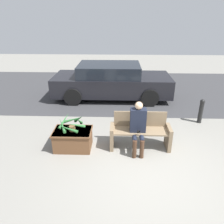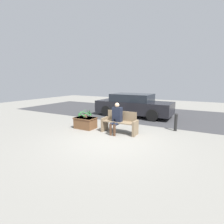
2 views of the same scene
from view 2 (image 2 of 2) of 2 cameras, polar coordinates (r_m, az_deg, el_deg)
The scene contains 8 objects.
ground_plane at distance 6.51m, azimuth -0.51°, elevation -9.24°, with size 30.00×30.00×0.00m, color gray.
road_surface at distance 11.70m, azimuth 13.52°, elevation -0.75°, with size 20.00×6.00×0.01m, color #38383A.
bench at distance 7.32m, azimuth 2.56°, elevation -3.53°, with size 1.52×0.50×0.90m.
person_seated at distance 7.15m, azimuth 1.42°, elevation -1.57°, with size 0.39×0.57×1.28m.
planter_box at distance 8.12m, azimuth -8.69°, elevation -3.41°, with size 0.96×0.66×0.50m.
potted_plant at distance 8.03m, azimuth -8.79°, elevation -0.41°, with size 0.70×0.67×0.45m.
parked_car at distance 10.87m, azimuth 7.02°, elevation 2.30°, with size 4.60×1.98×1.37m.
bollard_post at distance 8.08m, azimuth 20.11°, elevation -2.97°, with size 0.14×0.14×0.78m.
Camera 2 is at (3.03, -5.34, 2.16)m, focal length 28.00 mm.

